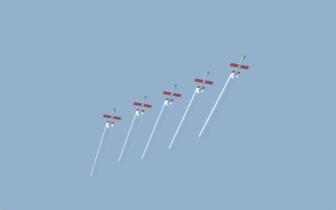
% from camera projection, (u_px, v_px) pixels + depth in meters
% --- Properties ---
extents(jet_lead, '(7.92, 11.54, 2.77)m').
position_uv_depth(jet_lead, '(240.00, 65.00, 232.40)').
color(jet_lead, silver).
extents(jet_second_echelon, '(7.92, 11.54, 2.77)m').
position_uv_depth(jet_second_echelon, '(205.00, 80.00, 236.68)').
color(jet_second_echelon, silver).
extents(jet_third_echelon, '(7.92, 11.54, 2.77)m').
position_uv_depth(jet_third_echelon, '(173.00, 93.00, 240.45)').
color(jet_third_echelon, silver).
extents(jet_fourth_echelon, '(7.92, 11.54, 2.77)m').
position_uv_depth(jet_fourth_echelon, '(143.00, 104.00, 244.38)').
color(jet_fourth_echelon, silver).
extents(jet_fifth_echelon, '(7.92, 11.54, 2.77)m').
position_uv_depth(jet_fifth_echelon, '(113.00, 116.00, 248.26)').
color(jet_fifth_echelon, silver).
extents(smoke_trail_lead, '(3.15, 45.15, 3.15)m').
position_uv_depth(smoke_trail_lead, '(218.00, 107.00, 252.85)').
color(smoke_trail_lead, white).
extents(smoke_trail_second_echelon, '(3.15, 44.77, 3.15)m').
position_uv_depth(smoke_trail_second_echelon, '(186.00, 120.00, 256.99)').
color(smoke_trail_second_echelon, white).
extents(smoke_trail_third_echelon, '(3.15, 45.22, 3.15)m').
position_uv_depth(smoke_trail_third_echelon, '(156.00, 132.00, 260.92)').
color(smoke_trail_third_echelon, white).
extents(smoke_trail_fourth_echelon, '(3.15, 39.63, 3.15)m').
position_uv_depth(smoke_trail_fourth_echelon, '(131.00, 138.00, 262.80)').
color(smoke_trail_fourth_echelon, white).
extents(smoke_trail_fifth_echelon, '(3.15, 43.69, 3.15)m').
position_uv_depth(smoke_trail_fifth_echelon, '(102.00, 151.00, 268.18)').
color(smoke_trail_fifth_echelon, white).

